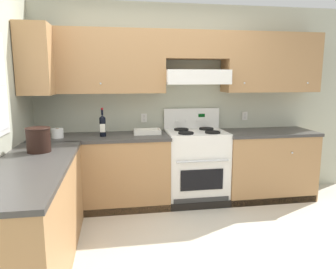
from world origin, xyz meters
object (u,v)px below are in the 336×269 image
object	(u,v)px
stove	(196,166)
wine_bottle	(103,125)
bowl	(147,132)
bucket	(38,139)
paper_towel_roll	(57,133)

from	to	relation	value
stove	wine_bottle	world-z (taller)	wine_bottle
wine_bottle	bowl	bearing A→B (deg)	9.31
stove	bowl	size ratio (longest dim) A/B	3.59
stove	bucket	size ratio (longest dim) A/B	5.10
wine_bottle	stove	bearing A→B (deg)	2.59
wine_bottle	bowl	distance (m)	0.56
bowl	paper_towel_roll	xyz separation A→B (m)	(-1.07, -0.09, 0.04)
stove	paper_towel_roll	size ratio (longest dim) A/B	8.85
wine_bottle	paper_towel_roll	xyz separation A→B (m)	(-0.52, -0.00, -0.08)
bowl	bucket	distance (m)	1.39
bucket	paper_towel_roll	bearing A→B (deg)	86.42
stove	bucket	xyz separation A→B (m)	(-1.74, -0.79, 0.56)
wine_bottle	bucket	bearing A→B (deg)	-127.67
wine_bottle	paper_towel_roll	size ratio (longest dim) A/B	2.54
bucket	bowl	bearing A→B (deg)	36.64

